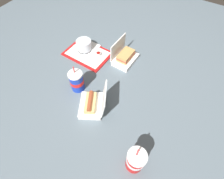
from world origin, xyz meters
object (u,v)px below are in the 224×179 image
(cake_container, at_px, (84,45))
(soda_cup_front, at_px, (77,81))
(ketchup_cup, at_px, (98,54))
(food_tray, at_px, (88,54))
(plastic_fork, at_px, (87,58))
(clamshell_sandwich_corner, at_px, (125,57))
(soda_cup_left, at_px, (136,160))
(clamshell_hotdog_front, at_px, (92,104))

(cake_container, bearing_deg, soda_cup_front, 119.71)
(cake_container, distance_m, ketchup_cup, 0.15)
(food_tray, height_order, ketchup_cup, ketchup_cup)
(plastic_fork, height_order, clamshell_sandwich_corner, clamshell_sandwich_corner)
(ketchup_cup, bearing_deg, soda_cup_left, 136.51)
(cake_container, xyz_separation_m, ketchup_cup, (-0.14, -0.00, -0.03))
(clamshell_sandwich_corner, bearing_deg, soda_cup_left, 122.62)
(plastic_fork, distance_m, soda_cup_left, 0.89)
(soda_cup_front, relative_size, soda_cup_left, 0.93)
(ketchup_cup, distance_m, soda_cup_left, 0.89)
(soda_cup_front, bearing_deg, ketchup_cup, -80.88)
(cake_container, xyz_separation_m, clamshell_sandwich_corner, (-0.36, -0.06, -0.01))
(cake_container, relative_size, plastic_fork, 1.18)
(plastic_fork, bearing_deg, soda_cup_front, 148.88)
(clamshell_hotdog_front, bearing_deg, ketchup_cup, -60.85)
(soda_cup_left, bearing_deg, food_tray, -38.36)
(ketchup_cup, height_order, clamshell_hotdog_front, clamshell_hotdog_front)
(soda_cup_front, xyz_separation_m, soda_cup_left, (-0.59, 0.26, 0.01))
(food_tray, bearing_deg, soda_cup_left, 141.64)
(plastic_fork, xyz_separation_m, soda_cup_front, (-0.12, 0.27, 0.06))
(cake_container, relative_size, clamshell_sandwich_corner, 0.61)
(food_tray, distance_m, soda_cup_left, 0.94)
(clamshell_sandwich_corner, bearing_deg, soda_cup_front, 69.26)
(clamshell_sandwich_corner, bearing_deg, cake_container, 10.18)
(ketchup_cup, relative_size, clamshell_sandwich_corner, 0.19)
(clamshell_hotdog_front, bearing_deg, plastic_fork, -48.76)
(soda_cup_front, bearing_deg, clamshell_sandwich_corner, -110.74)
(clamshell_sandwich_corner, distance_m, soda_cup_left, 0.80)
(plastic_fork, relative_size, clamshell_hotdog_front, 0.43)
(cake_container, bearing_deg, food_tray, 151.12)
(ketchup_cup, xyz_separation_m, clamshell_sandwich_corner, (-0.21, -0.06, 0.02))
(clamshell_hotdog_front, bearing_deg, soda_cup_front, -23.15)
(clamshell_hotdog_front, height_order, soda_cup_left, soda_cup_left)
(clamshell_sandwich_corner, bearing_deg, food_tray, 16.95)
(soda_cup_left, bearing_deg, clamshell_sandwich_corner, -57.38)
(soda_cup_front, bearing_deg, cake_container, -60.29)
(clamshell_sandwich_corner, height_order, soda_cup_left, soda_cup_left)
(soda_cup_left, bearing_deg, cake_container, -37.80)
(soda_cup_front, bearing_deg, food_tray, -65.33)
(food_tray, distance_m, clamshell_sandwich_corner, 0.32)
(food_tray, distance_m, clamshell_hotdog_front, 0.52)
(cake_container, height_order, ketchup_cup, cake_container)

